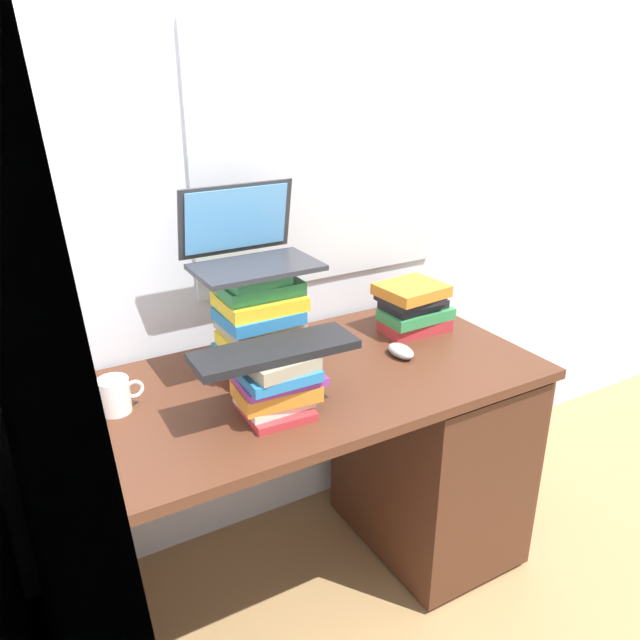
{
  "coord_description": "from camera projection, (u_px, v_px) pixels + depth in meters",
  "views": [
    {
      "loc": [
        -0.78,
        -1.44,
        1.61
      ],
      "look_at": [
        0.04,
        -0.02,
        0.93
      ],
      "focal_mm": 36.19,
      "sensor_mm": 36.0,
      "label": 1
    }
  ],
  "objects": [
    {
      "name": "laptop",
      "position": [
        248.0,
        247.0,
        1.79
      ],
      "size": [
        0.34,
        0.26,
        0.22
      ],
      "color": "#2D2D33",
      "rests_on": "book_stack_tall"
    },
    {
      "name": "desk",
      "position": [
        402.0,
        447.0,
        2.12
      ],
      "size": [
        1.39,
        0.69,
        0.75
      ],
      "color": "#4C2819",
      "rests_on": "ground"
    },
    {
      "name": "ground_plane",
      "position": [
        306.0,
        578.0,
        2.14
      ],
      "size": [
        6.0,
        6.0,
        0.0
      ],
      "primitive_type": "plane",
      "color": "#9E7A4C"
    },
    {
      "name": "book_stack_tall",
      "position": [
        259.0,
        324.0,
        1.84
      ],
      "size": [
        0.25,
        0.22,
        0.31
      ],
      "color": "orange",
      "rests_on": "desk"
    },
    {
      "name": "computer_mouse",
      "position": [
        401.0,
        351.0,
        1.97
      ],
      "size": [
        0.06,
        0.1,
        0.04
      ],
      "primitive_type": "ellipsoid",
      "color": "#A5A8AD",
      "rests_on": "desk"
    },
    {
      "name": "mug",
      "position": [
        115.0,
        395.0,
        1.66
      ],
      "size": [
        0.12,
        0.08,
        0.09
      ],
      "color": "white",
      "rests_on": "desk"
    },
    {
      "name": "book_stack_side",
      "position": [
        413.0,
        307.0,
        2.13
      ],
      "size": [
        0.24,
        0.19,
        0.16
      ],
      "color": "#B22D33",
      "rests_on": "desk"
    },
    {
      "name": "book_stack_keyboard_riser",
      "position": [
        277.0,
        384.0,
        1.64
      ],
      "size": [
        0.23,
        0.19,
        0.17
      ],
      "color": "#B22D33",
      "rests_on": "desk"
    },
    {
      "name": "wall_back",
      "position": [
        240.0,
        163.0,
        1.94
      ],
      "size": [
        6.0,
        0.06,
        2.6
      ],
      "color": "silver",
      "rests_on": "ground"
    },
    {
      "name": "keyboard",
      "position": [
        275.0,
        350.0,
        1.6
      ],
      "size": [
        0.42,
        0.16,
        0.02
      ],
      "primitive_type": "cube",
      "rotation": [
        0.0,
        0.0,
        -0.04
      ],
      "color": "black",
      "rests_on": "book_stack_keyboard_riser"
    }
  ]
}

